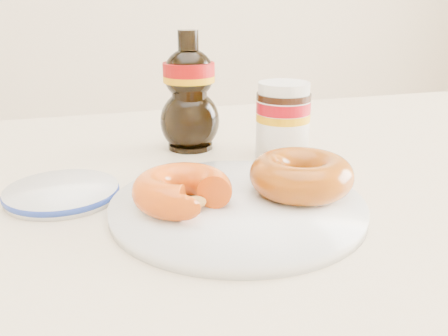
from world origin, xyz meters
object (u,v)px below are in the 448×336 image
object	(u,v)px
blue_rim_saucer	(62,192)
donut_whole	(301,175)
dining_table	(244,241)
dark_jar	(187,123)
plate	(238,206)
nutella_jar	(283,117)
syrup_bottle	(189,91)
donut_bitten	(182,190)

from	to	relation	value
blue_rim_saucer	donut_whole	bearing A→B (deg)	-20.38
dining_table	dark_jar	bearing A→B (deg)	100.44
plate	nutella_jar	size ratio (longest dim) A/B	2.53
syrup_bottle	plate	bearing A→B (deg)	-91.88
donut_bitten	nutella_jar	distance (m)	0.25
donut_bitten	blue_rim_saucer	size ratio (longest dim) A/B	0.79
dining_table	nutella_jar	distance (m)	0.19
donut_whole	blue_rim_saucer	xyz separation A→B (m)	(-0.26, 0.10, -0.03)
plate	donut_whole	size ratio (longest dim) A/B	2.37
syrup_bottle	donut_whole	bearing A→B (deg)	-74.70
donut_bitten	donut_whole	size ratio (longest dim) A/B	0.90
donut_whole	nutella_jar	size ratio (longest dim) A/B	1.07
dining_table	blue_rim_saucer	bearing A→B (deg)	175.80
blue_rim_saucer	nutella_jar	bearing A→B (deg)	12.65
dining_table	plate	bearing A→B (deg)	-114.41
plate	syrup_bottle	world-z (taller)	syrup_bottle
plate	syrup_bottle	bearing A→B (deg)	88.12
donut_bitten	syrup_bottle	size ratio (longest dim) A/B	0.59
donut_bitten	blue_rim_saucer	world-z (taller)	donut_bitten
donut_whole	syrup_bottle	distance (m)	0.26
nutella_jar	blue_rim_saucer	xyz separation A→B (m)	(-0.31, -0.07, -0.05)
plate	donut_bitten	bearing A→B (deg)	176.60
dining_table	plate	distance (m)	0.13
dining_table	nutella_jar	xyz separation A→B (m)	(0.09, 0.09, 0.14)
dining_table	donut_whole	bearing A→B (deg)	-64.36
plate	blue_rim_saucer	size ratio (longest dim) A/B	2.09
donut_whole	nutella_jar	xyz separation A→B (m)	(0.05, 0.17, 0.02)
plate	dark_jar	xyz separation A→B (m)	(0.01, 0.26, 0.03)
dining_table	donut_whole	xyz separation A→B (m)	(0.04, -0.08, 0.12)
plate	donut_bitten	distance (m)	0.07
plate	donut_whole	world-z (taller)	donut_whole
dining_table	nutella_jar	world-z (taller)	nutella_jar
syrup_bottle	dark_jar	bearing A→B (deg)	109.99
syrup_bottle	blue_rim_saucer	xyz separation A→B (m)	(-0.19, -0.15, -0.08)
nutella_jar	dark_jar	bearing A→B (deg)	142.77
blue_rim_saucer	syrup_bottle	bearing A→B (deg)	38.48
donut_bitten	donut_whole	distance (m)	0.14
dining_table	nutella_jar	bearing A→B (deg)	44.29
syrup_bottle	dark_jar	size ratio (longest dim) A/B	2.28
nutella_jar	dark_jar	world-z (taller)	nutella_jar
donut_whole	plate	bearing A→B (deg)	-177.70
nutella_jar	syrup_bottle	size ratio (longest dim) A/B	0.62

